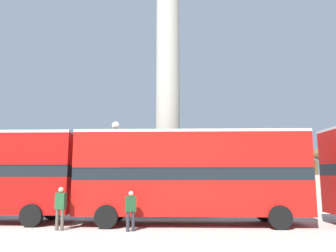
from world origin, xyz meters
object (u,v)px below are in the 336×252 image
object	(u,v)px
monument_column	(168,113)
pedestrian_near_lamp	(131,209)
bus_b	(191,173)
street_lamp	(115,159)
equestrian_statue	(328,186)
pedestrian_by_plinth	(60,206)

from	to	relation	value
monument_column	pedestrian_near_lamp	xyz separation A→B (m)	(-1.14, -7.33, -5.43)
monument_column	bus_b	xyz separation A→B (m)	(1.37, -5.35, -3.94)
monument_column	street_lamp	bearing A→B (deg)	-141.18
monument_column	bus_b	size ratio (longest dim) A/B	1.83
equestrian_statue	pedestrian_near_lamp	distance (m)	18.13
equestrian_statue	pedestrian_by_plinth	xyz separation A→B (m)	(-16.16, -12.37, -0.45)
equestrian_statue	pedestrian_by_plinth	size ratio (longest dim) A/B	3.15
street_lamp	pedestrian_near_lamp	size ratio (longest dim) A/B	3.32
pedestrian_near_lamp	pedestrian_by_plinth	size ratio (longest dim) A/B	0.91
pedestrian_by_plinth	bus_b	bearing A→B (deg)	34.66
bus_b	street_lamp	distance (m)	5.30
monument_column	equestrian_statue	world-z (taller)	monument_column
pedestrian_near_lamp	equestrian_statue	bearing A→B (deg)	13.90
street_lamp	equestrian_statue	bearing A→B (deg)	26.51
monument_column	bus_b	world-z (taller)	monument_column
bus_b	equestrian_statue	bearing A→B (deg)	43.08
equestrian_statue	street_lamp	world-z (taller)	equestrian_statue
street_lamp	pedestrian_by_plinth	distance (m)	5.50
pedestrian_near_lamp	bus_b	bearing A→B (deg)	8.80
street_lamp	pedestrian_by_plinth	world-z (taller)	street_lamp
monument_column	bus_b	bearing A→B (deg)	-75.62
monument_column	pedestrian_by_plinth	bearing A→B (deg)	-119.60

